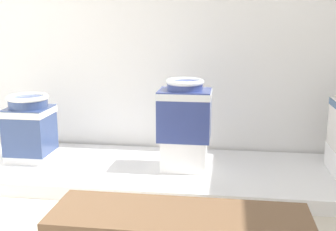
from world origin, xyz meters
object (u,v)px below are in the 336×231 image
object	(u,v)px
plinth_block_rightmost	(32,156)
antique_toilet_rightmost	(29,122)
plinth_block_slender_white	(184,153)
antique_toilet_slender_white	(185,109)

from	to	relation	value
plinth_block_rightmost	antique_toilet_rightmost	world-z (taller)	antique_toilet_rightmost
plinth_block_slender_white	antique_toilet_slender_white	bearing A→B (deg)	0.00
antique_toilet_rightmost	plinth_block_slender_white	world-z (taller)	antique_toilet_rightmost
antique_toilet_slender_white	plinth_block_rightmost	bearing A→B (deg)	179.05
antique_toilet_rightmost	plinth_block_slender_white	xyz separation A→B (m)	(1.24, -0.02, -0.20)
plinth_block_rightmost	antique_toilet_rightmost	bearing A→B (deg)	-104.04
antique_toilet_slender_white	plinth_block_slender_white	bearing A→B (deg)	0.00
plinth_block_slender_white	plinth_block_rightmost	bearing A→B (deg)	179.05
plinth_block_rightmost	antique_toilet_slender_white	world-z (taller)	antique_toilet_slender_white
antique_toilet_rightmost	plinth_block_rightmost	bearing A→B (deg)	75.96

